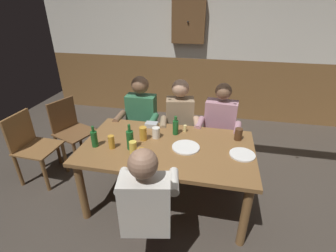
% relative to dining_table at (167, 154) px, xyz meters
% --- Properties ---
extents(ground_plane, '(6.81, 6.81, 0.00)m').
position_rel_dining_table_xyz_m(ground_plane, '(0.00, 0.07, -0.64)').
color(ground_plane, '#423A33').
extents(back_wall_upper, '(5.68, 0.12, 1.38)m').
position_rel_dining_table_xyz_m(back_wall_upper, '(0.00, 2.48, 1.17)').
color(back_wall_upper, silver).
extents(back_wall_wainscot, '(5.68, 0.12, 1.11)m').
position_rel_dining_table_xyz_m(back_wall_wainscot, '(0.00, 2.48, -0.08)').
color(back_wall_wainscot, brown).
rests_on(back_wall_wainscot, ground_plane).
extents(dining_table, '(1.74, 0.99, 0.73)m').
position_rel_dining_table_xyz_m(dining_table, '(0.00, 0.00, 0.00)').
color(dining_table, brown).
rests_on(dining_table, ground_plane).
extents(person_0, '(0.53, 0.53, 1.21)m').
position_rel_dining_table_xyz_m(person_0, '(-0.52, 0.71, 0.03)').
color(person_0, '#33724C').
rests_on(person_0, ground_plane).
extents(person_1, '(0.53, 0.58, 1.20)m').
position_rel_dining_table_xyz_m(person_1, '(0.01, 0.71, 0.02)').
color(person_1, '#997F60').
rests_on(person_1, ground_plane).
extents(person_2, '(0.55, 0.55, 1.18)m').
position_rel_dining_table_xyz_m(person_2, '(0.51, 0.71, 0.01)').
color(person_2, '#B78493').
rests_on(person_2, ground_plane).
extents(person_3, '(0.56, 0.56, 1.18)m').
position_rel_dining_table_xyz_m(person_3, '(-0.01, -0.72, 0.02)').
color(person_3, silver).
rests_on(person_3, ground_plane).
extents(chair_empty_near_right, '(0.46, 0.46, 0.88)m').
position_rel_dining_table_xyz_m(chair_empty_near_right, '(-1.70, 0.07, -0.16)').
color(chair_empty_near_right, brown).
rests_on(chair_empty_near_right, ground_plane).
extents(chair_empty_far_end, '(0.57, 0.57, 0.88)m').
position_rel_dining_table_xyz_m(chair_empty_far_end, '(-1.47, 0.55, -0.16)').
color(chair_empty_far_end, brown).
rests_on(chair_empty_far_end, ground_plane).
extents(table_candle, '(0.04, 0.04, 0.08)m').
position_rel_dining_table_xyz_m(table_candle, '(0.13, 0.34, 0.14)').
color(table_candle, '#F9E08C').
rests_on(table_candle, dining_table).
extents(condiment_caddy, '(0.14, 0.10, 0.05)m').
position_rel_dining_table_xyz_m(condiment_caddy, '(-0.27, 0.38, 0.12)').
color(condiment_caddy, '#B2B7BC').
rests_on(condiment_caddy, dining_table).
extents(plate_0, '(0.24, 0.24, 0.01)m').
position_rel_dining_table_xyz_m(plate_0, '(0.74, -0.02, 0.10)').
color(plate_0, white).
rests_on(plate_0, dining_table).
extents(plate_1, '(0.28, 0.28, 0.01)m').
position_rel_dining_table_xyz_m(plate_1, '(0.19, 0.00, 0.10)').
color(plate_1, white).
rests_on(plate_1, dining_table).
extents(bottle_0, '(0.06, 0.06, 0.21)m').
position_rel_dining_table_xyz_m(bottle_0, '(0.04, 0.26, 0.18)').
color(bottle_0, '#195923').
rests_on(bottle_0, dining_table).
extents(bottle_1, '(0.06, 0.06, 0.23)m').
position_rel_dining_table_xyz_m(bottle_1, '(-0.72, -0.15, 0.18)').
color(bottle_1, '#195923').
rests_on(bottle_1, dining_table).
extents(bottle_2, '(0.07, 0.07, 0.27)m').
position_rel_dining_table_xyz_m(bottle_2, '(-0.35, -0.12, 0.20)').
color(bottle_2, '#195923').
rests_on(bottle_2, dining_table).
extents(pint_glass_0, '(0.08, 0.08, 0.12)m').
position_rel_dining_table_xyz_m(pint_glass_0, '(-0.15, 0.14, 0.15)').
color(pint_glass_0, white).
rests_on(pint_glass_0, dining_table).
extents(pint_glass_1, '(0.07, 0.07, 0.15)m').
position_rel_dining_table_xyz_m(pint_glass_1, '(-0.17, -0.33, 0.17)').
color(pint_glass_1, gold).
rests_on(pint_glass_1, dining_table).
extents(pint_glass_2, '(0.07, 0.07, 0.13)m').
position_rel_dining_table_xyz_m(pint_glass_2, '(-0.29, -0.20, 0.16)').
color(pint_glass_2, '#E5C64C').
rests_on(pint_glass_2, dining_table).
extents(pint_glass_3, '(0.08, 0.08, 0.13)m').
position_rel_dining_table_xyz_m(pint_glass_3, '(0.71, 0.28, 0.16)').
color(pint_glass_3, '#4C2D19').
rests_on(pint_glass_3, dining_table).
extents(pint_glass_4, '(0.08, 0.08, 0.15)m').
position_rel_dining_table_xyz_m(pint_glass_4, '(-0.27, 0.07, 0.17)').
color(pint_glass_4, gold).
rests_on(pint_glass_4, dining_table).
extents(pint_glass_5, '(0.06, 0.06, 0.14)m').
position_rel_dining_table_xyz_m(pint_glass_5, '(-0.54, -0.15, 0.16)').
color(pint_glass_5, gold).
rests_on(pint_glass_5, dining_table).
extents(wall_dart_cabinet, '(0.56, 0.15, 0.70)m').
position_rel_dining_table_xyz_m(wall_dart_cabinet, '(-0.13, 2.35, 1.10)').
color(wall_dart_cabinet, brown).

